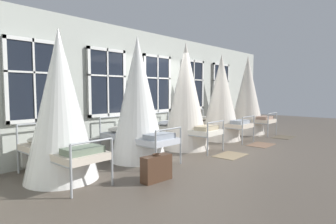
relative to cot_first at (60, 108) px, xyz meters
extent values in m
plane|color=brown|center=(3.53, -0.26, -1.24)|extent=(23.44, 23.44, 0.00)
cube|color=#B2B7AD|center=(3.53, 1.18, 0.33)|extent=(12.72, 0.10, 3.14)
cube|color=black|center=(0.04, 1.07, 0.48)|extent=(1.09, 0.02, 1.63)
cube|color=silver|center=(0.04, 1.07, -0.30)|extent=(1.09, 0.06, 0.07)
cube|color=silver|center=(0.04, 1.07, 1.26)|extent=(1.09, 0.06, 0.07)
cube|color=silver|center=(-0.47, 1.07, 0.48)|extent=(0.07, 0.06, 1.63)
cube|color=silver|center=(0.55, 1.07, 0.48)|extent=(0.07, 0.06, 1.63)
cube|color=silver|center=(0.04, 1.07, 0.48)|extent=(0.04, 0.06, 1.63)
cube|color=silver|center=(0.04, 1.07, 0.64)|extent=(1.09, 0.06, 0.04)
cube|color=black|center=(1.78, 1.07, 0.48)|extent=(1.09, 0.02, 1.63)
cube|color=silver|center=(1.78, 1.07, -0.30)|extent=(1.09, 0.06, 0.07)
cube|color=silver|center=(1.78, 1.07, 1.26)|extent=(1.09, 0.06, 0.07)
cube|color=silver|center=(1.27, 1.07, 0.48)|extent=(0.07, 0.06, 1.63)
cube|color=silver|center=(2.29, 1.07, 0.48)|extent=(0.07, 0.06, 1.63)
cube|color=silver|center=(1.78, 1.07, 0.48)|extent=(0.04, 0.06, 1.63)
cube|color=silver|center=(1.78, 1.07, 0.64)|extent=(1.09, 0.06, 0.04)
cube|color=black|center=(3.53, 1.07, 0.48)|extent=(1.09, 0.02, 1.63)
cube|color=silver|center=(3.53, 1.07, -0.30)|extent=(1.09, 0.06, 0.07)
cube|color=silver|center=(3.53, 1.07, 1.26)|extent=(1.09, 0.06, 0.07)
cube|color=silver|center=(3.01, 1.07, 0.48)|extent=(0.07, 0.06, 1.63)
cube|color=silver|center=(4.04, 1.07, 0.48)|extent=(0.07, 0.06, 1.63)
cube|color=silver|center=(3.53, 1.07, 0.48)|extent=(0.04, 0.06, 1.63)
cube|color=silver|center=(3.53, 1.07, 0.64)|extent=(1.09, 0.06, 0.04)
cube|color=black|center=(5.27, 1.07, 0.48)|extent=(1.09, 0.02, 1.63)
cube|color=silver|center=(5.27, 1.07, -0.30)|extent=(1.09, 0.06, 0.07)
cube|color=silver|center=(5.27, 1.07, 1.26)|extent=(1.09, 0.06, 0.07)
cube|color=silver|center=(4.76, 1.07, 0.48)|extent=(0.07, 0.06, 1.63)
cube|color=silver|center=(5.78, 1.07, 0.48)|extent=(0.07, 0.06, 1.63)
cube|color=silver|center=(5.27, 1.07, 0.48)|extent=(0.04, 0.06, 1.63)
cube|color=silver|center=(5.27, 1.07, 0.64)|extent=(1.09, 0.06, 0.04)
cube|color=black|center=(7.01, 1.07, 0.48)|extent=(1.09, 0.02, 1.63)
cube|color=silver|center=(7.01, 1.07, -0.30)|extent=(1.09, 0.06, 0.07)
cube|color=silver|center=(7.01, 1.07, 1.26)|extent=(1.09, 0.06, 0.07)
cube|color=silver|center=(6.50, 1.07, 0.48)|extent=(0.07, 0.06, 1.63)
cube|color=silver|center=(7.52, 1.07, 0.48)|extent=(0.07, 0.06, 1.63)
cube|color=silver|center=(7.01, 1.07, 0.48)|extent=(0.04, 0.06, 1.63)
cube|color=silver|center=(7.01, 1.07, 0.64)|extent=(1.09, 0.06, 0.04)
cube|color=silver|center=(3.53, 1.05, -0.99)|extent=(7.57, 0.10, 0.36)
cylinder|color=#9EA3A8|center=(-0.37, 0.92, -0.79)|extent=(0.04, 0.04, 0.90)
cylinder|color=#9EA3A8|center=(0.36, 0.92, -0.79)|extent=(0.04, 0.04, 0.90)
cylinder|color=#9EA3A8|center=(-0.36, -0.93, -0.86)|extent=(0.04, 0.04, 0.77)
cylinder|color=#9EA3A8|center=(0.37, -0.92, -0.86)|extent=(0.04, 0.04, 0.77)
cylinder|color=#9EA3A8|center=(-0.36, 0.00, -0.81)|extent=(0.05, 1.85, 0.03)
cylinder|color=#9EA3A8|center=(0.36, 0.00, -0.81)|extent=(0.05, 1.85, 0.03)
cylinder|color=#9EA3A8|center=(-0.01, 0.92, -0.34)|extent=(0.73, 0.04, 0.03)
cylinder|color=#9EA3A8|center=(0.01, -0.93, -0.47)|extent=(0.73, 0.04, 0.03)
cube|color=beige|center=(0.00, 0.00, -0.75)|extent=(0.76, 1.87, 0.12)
ellipsoid|color=#B7B2A3|center=(-0.01, 0.68, -0.62)|extent=(0.57, 0.40, 0.14)
cube|color=slate|center=(0.00, -0.67, -0.64)|extent=(0.61, 0.36, 0.10)
cone|color=white|center=(0.00, 0.00, 0.04)|extent=(1.24, 1.24, 2.57)
cylinder|color=#9EA3A8|center=(1.48, 0.97, -0.79)|extent=(0.04, 0.04, 0.90)
cylinder|color=#9EA3A8|center=(2.20, 0.95, -0.79)|extent=(0.04, 0.04, 0.90)
cylinder|color=#9EA3A8|center=(1.43, -0.88, -0.86)|extent=(0.04, 0.04, 0.77)
cylinder|color=#9EA3A8|center=(2.16, -0.89, -0.86)|extent=(0.04, 0.04, 0.77)
cylinder|color=#9EA3A8|center=(1.46, 0.05, -0.81)|extent=(0.08, 1.85, 0.03)
cylinder|color=#9EA3A8|center=(2.18, 0.03, -0.81)|extent=(0.08, 1.85, 0.03)
cylinder|color=#9EA3A8|center=(1.84, 0.96, -0.34)|extent=(0.73, 0.05, 0.03)
cylinder|color=#9EA3A8|center=(1.79, -0.89, -0.47)|extent=(0.73, 0.05, 0.03)
cube|color=silver|center=(1.82, 0.04, -0.75)|extent=(0.79, 1.89, 0.12)
ellipsoid|color=silver|center=(1.84, 0.72, -0.62)|extent=(0.57, 0.41, 0.14)
cube|color=#8C939E|center=(1.80, -0.63, -0.64)|extent=(0.61, 0.38, 0.10)
cone|color=white|center=(1.82, 0.04, 0.12)|extent=(1.24, 1.24, 2.72)
cylinder|color=#9EA3A8|center=(3.14, 0.95, -0.79)|extent=(0.04, 0.04, 0.90)
cylinder|color=#9EA3A8|center=(3.86, 0.96, -0.79)|extent=(0.04, 0.04, 0.90)
cylinder|color=#9EA3A8|center=(3.16, -0.90, -0.86)|extent=(0.04, 0.04, 0.77)
cylinder|color=#9EA3A8|center=(3.88, -0.89, -0.86)|extent=(0.04, 0.04, 0.77)
cylinder|color=#9EA3A8|center=(3.15, 0.03, -0.81)|extent=(0.05, 1.85, 0.03)
cylinder|color=#9EA3A8|center=(3.87, 0.03, -0.81)|extent=(0.05, 1.85, 0.03)
cylinder|color=#9EA3A8|center=(3.50, 0.95, -0.34)|extent=(0.73, 0.04, 0.03)
cylinder|color=#9EA3A8|center=(3.52, -0.89, -0.47)|extent=(0.73, 0.04, 0.03)
cube|color=silver|center=(3.51, 0.03, -0.75)|extent=(0.77, 1.88, 0.12)
ellipsoid|color=silver|center=(3.50, 0.71, -0.62)|extent=(0.57, 0.41, 0.14)
cube|color=tan|center=(3.52, -0.63, -0.64)|extent=(0.61, 0.37, 0.10)
cone|color=silver|center=(3.51, 0.03, 0.15)|extent=(1.24, 1.24, 2.79)
cylinder|color=#9EA3A8|center=(4.96, 0.97, -0.79)|extent=(0.04, 0.04, 0.90)
cylinder|color=#9EA3A8|center=(5.68, 0.97, -0.79)|extent=(0.04, 0.04, 0.90)
cylinder|color=#9EA3A8|center=(4.95, -0.88, -0.86)|extent=(0.04, 0.04, 0.77)
cylinder|color=#9EA3A8|center=(5.67, -0.88, -0.86)|extent=(0.04, 0.04, 0.77)
cylinder|color=#9EA3A8|center=(4.95, 0.05, -0.81)|extent=(0.04, 1.85, 0.03)
cylinder|color=#9EA3A8|center=(5.68, 0.04, -0.81)|extent=(0.04, 1.85, 0.03)
cylinder|color=#9EA3A8|center=(5.32, 0.97, -0.34)|extent=(0.73, 0.04, 0.03)
cylinder|color=#9EA3A8|center=(5.31, -0.88, -0.47)|extent=(0.73, 0.04, 0.03)
cube|color=beige|center=(5.32, 0.04, -0.75)|extent=(0.75, 1.87, 0.12)
ellipsoid|color=silver|center=(5.32, 0.73, -0.62)|extent=(0.57, 0.40, 0.14)
cube|color=#8C939E|center=(5.31, -0.62, -0.64)|extent=(0.61, 0.36, 0.10)
cone|color=silver|center=(5.32, 0.04, 0.08)|extent=(1.24, 1.24, 2.64)
cylinder|color=#9EA3A8|center=(6.69, 0.94, -0.79)|extent=(0.04, 0.04, 0.90)
cylinder|color=#9EA3A8|center=(7.42, 0.94, -0.79)|extent=(0.04, 0.04, 0.90)
cylinder|color=#9EA3A8|center=(6.69, -0.91, -0.86)|extent=(0.04, 0.04, 0.77)
cylinder|color=#9EA3A8|center=(7.41, -0.91, -0.86)|extent=(0.04, 0.04, 0.77)
cylinder|color=#9EA3A8|center=(6.69, 0.02, -0.81)|extent=(0.04, 1.85, 0.03)
cylinder|color=#9EA3A8|center=(7.41, 0.02, -0.81)|extent=(0.04, 1.85, 0.03)
cylinder|color=#9EA3A8|center=(7.06, 0.94, -0.34)|extent=(0.73, 0.03, 0.03)
cylinder|color=#9EA3A8|center=(7.05, -0.91, -0.47)|extent=(0.73, 0.03, 0.03)
cube|color=beige|center=(7.05, 0.02, -0.75)|extent=(0.75, 1.87, 0.12)
ellipsoid|color=silver|center=(7.05, 0.70, -0.62)|extent=(0.56, 0.40, 0.14)
cube|color=gray|center=(7.05, -0.65, -0.64)|extent=(0.60, 0.36, 0.10)
cone|color=silver|center=(7.05, 0.02, 0.13)|extent=(1.24, 1.24, 2.75)
cube|color=#8E7A5B|center=(3.53, -1.30, -1.24)|extent=(0.81, 0.58, 0.01)
cube|color=brown|center=(5.27, -1.30, -1.24)|extent=(0.80, 0.56, 0.01)
cube|color=brown|center=(7.01, -1.30, -1.24)|extent=(0.81, 0.58, 0.01)
cube|color=#472D1E|center=(1.01, -1.30, -1.02)|extent=(0.57, 0.24, 0.44)
cube|color=tan|center=(1.02, -1.19, -1.02)|extent=(0.50, 0.05, 0.03)
torus|color=#472D1E|center=(1.01, -1.30, -0.79)|extent=(0.15, 0.15, 0.02)
camera|label=1|loc=(-2.40, -4.58, 0.29)|focal=30.45mm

